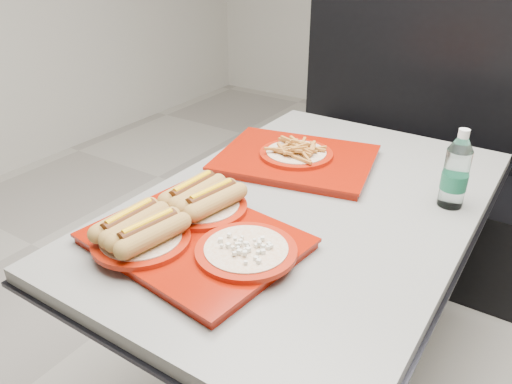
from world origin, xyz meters
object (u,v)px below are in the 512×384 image
Objects in this scene: booth_bench at (409,172)px; tray_far at (296,156)px; diner_table at (306,246)px; tray_near at (190,229)px; water_bottle at (456,174)px.

tray_far is at bearing -100.26° from booth_bench.
tray_far reaches higher than diner_table.
booth_bench reaches higher than diner_table.
booth_bench reaches higher than tray_near.
tray_near reaches higher than tray_far.
diner_table is 0.33m from tray_far.
diner_table is at bearing 67.73° from tray_near.
water_bottle is (0.52, -0.01, 0.07)m from tray_far.
tray_far is at bearing 91.09° from tray_near.
booth_bench reaches higher than water_bottle.
water_bottle reaches higher than diner_table.
diner_table is at bearing -52.35° from tray_far.
tray_near is at bearing -131.87° from water_bottle.
tray_far is (-0.16, -0.89, 0.38)m from booth_bench.
tray_far is (-0.16, 0.21, 0.19)m from diner_table.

